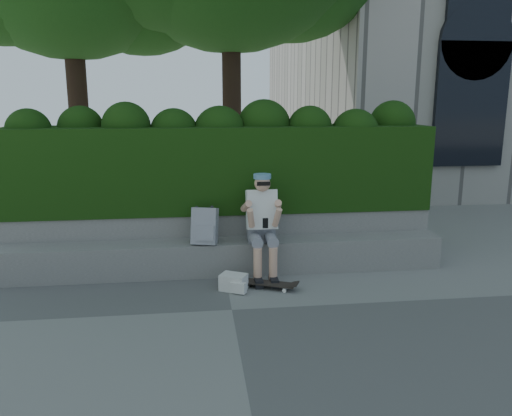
{
  "coord_description": "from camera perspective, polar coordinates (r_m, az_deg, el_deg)",
  "views": [
    {
      "loc": [
        -0.38,
        -5.24,
        2.33
      ],
      "look_at": [
        0.4,
        1.0,
        0.95
      ],
      "focal_mm": 35.0,
      "sensor_mm": 36.0,
      "label": 1
    }
  ],
  "objects": [
    {
      "name": "ground",
      "position": [
        5.75,
        -2.78,
        -11.55
      ],
      "size": [
        80.0,
        80.0,
        0.0
      ],
      "primitive_type": "plane",
      "color": "slate",
      "rests_on": "ground"
    },
    {
      "name": "bench_ledge",
      "position": [
        6.84,
        -3.6,
        -5.59
      ],
      "size": [
        6.0,
        0.45,
        0.45
      ],
      "primitive_type": "cube",
      "color": "gray",
      "rests_on": "ground"
    },
    {
      "name": "planter_wall",
      "position": [
        7.25,
        -3.86,
        -3.3
      ],
      "size": [
        6.0,
        0.5,
        0.75
      ],
      "primitive_type": "cube",
      "color": "gray",
      "rests_on": "ground"
    },
    {
      "name": "hedge",
      "position": [
        7.27,
        -4.07,
        4.59
      ],
      "size": [
        6.0,
        1.0,
        1.2
      ],
      "primitive_type": "cube",
      "color": "black",
      "rests_on": "planter_wall"
    },
    {
      "name": "person",
      "position": [
        6.57,
        0.72,
        -1.54
      ],
      "size": [
        0.4,
        0.76,
        1.38
      ],
      "color": "gray",
      "rests_on": "ground"
    },
    {
      "name": "skateboard",
      "position": [
        6.34,
        1.19,
        -8.61
      ],
      "size": [
        0.73,
        0.46,
        0.08
      ],
      "rotation": [
        0.0,
        0.0,
        -0.41
      ],
      "color": "black",
      "rests_on": "ground"
    },
    {
      "name": "backpack_plaid",
      "position": [
        6.6,
        -5.88,
        -2.06
      ],
      "size": [
        0.36,
        0.26,
        0.48
      ],
      "primitive_type": "cube",
      "rotation": [
        0.0,
        0.0,
        -0.26
      ],
      "color": "#A8A7AC",
      "rests_on": "bench_ledge"
    },
    {
      "name": "backpack_ground",
      "position": [
        6.27,
        -2.59,
        -8.46
      ],
      "size": [
        0.38,
        0.34,
        0.2
      ],
      "primitive_type": "cube",
      "rotation": [
        0.0,
        0.0,
        -0.49
      ],
      "color": "beige",
      "rests_on": "ground"
    }
  ]
}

